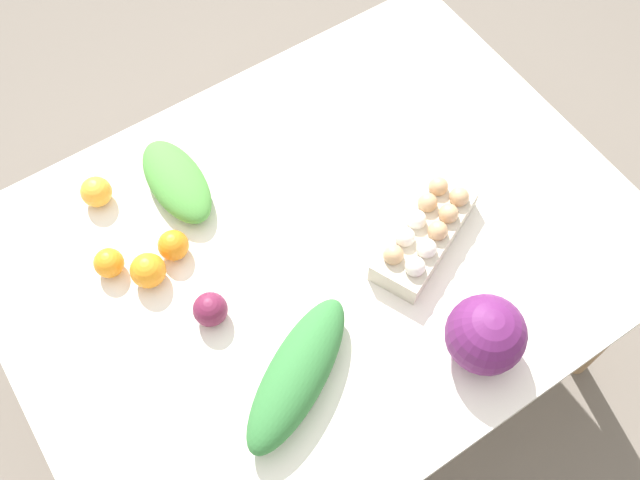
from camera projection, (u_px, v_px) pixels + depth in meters
ground_plane at (320, 353)px, 2.24m from camera, size 8.00×8.00×0.00m
dining_table at (320, 261)px, 1.67m from camera, size 1.40×1.07×0.73m
cabbage_purple at (486, 335)px, 1.41m from camera, size 0.16×0.16×0.16m
egg_carton at (425, 232)px, 1.57m from camera, size 0.32×0.23×0.09m
greens_bunch_kale at (177, 181)px, 1.64m from camera, size 0.13×0.26×0.07m
greens_bunch_dandelion at (297, 374)px, 1.41m from camera, size 0.36×0.27×0.10m
beet_root at (210, 309)px, 1.48m from camera, size 0.07×0.07×0.07m
orange_0 at (173, 245)px, 1.56m from camera, size 0.07×0.07×0.07m
orange_1 at (96, 192)px, 1.62m from camera, size 0.07×0.07×0.07m
orange_2 at (109, 263)px, 1.54m from camera, size 0.07×0.07×0.07m
orange_3 at (148, 270)px, 1.52m from camera, size 0.08×0.08×0.08m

